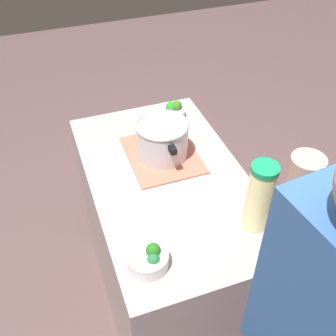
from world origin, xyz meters
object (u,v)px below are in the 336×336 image
at_px(broccoli_bowl_center, 172,111).
at_px(cooking_pot, 162,139).
at_px(broccoli_bowl_front, 149,259).
at_px(lemonade_pitcher, 259,198).

bearing_deg(broccoli_bowl_center, cooking_pot, -27.59).
xyz_separation_m(broccoli_bowl_front, broccoli_bowl_center, (-0.78, 0.36, -0.00)).
bearing_deg(lemonade_pitcher, cooking_pot, -159.46).
height_order(lemonade_pitcher, broccoli_bowl_center, lemonade_pitcher).
height_order(lemonade_pitcher, broccoli_bowl_front, lemonade_pitcher).
relative_size(lemonade_pitcher, broccoli_bowl_center, 2.04).
bearing_deg(broccoli_bowl_front, broccoli_bowl_center, 155.11).
distance_m(cooking_pot, broccoli_bowl_center, 0.31).
distance_m(cooking_pot, lemonade_pitcher, 0.51).
distance_m(lemonade_pitcher, broccoli_bowl_center, 0.75).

